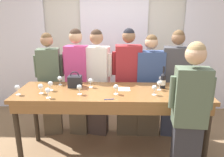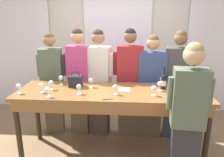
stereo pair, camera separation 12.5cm
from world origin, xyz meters
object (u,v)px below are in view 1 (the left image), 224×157
(tasting_bar, at_px, (112,98))
(wine_glass_near_host, at_px, (17,88))
(wine_glass_front_mid, at_px, (60,79))
(guest_olive_jacket, at_px, (50,84))
(guest_cream_sweater, at_px, (97,82))
(wine_glass_center_right, at_px, (116,87))
(guest_striped_shirt, at_px, (128,82))
(wine_glass_by_handbag, at_px, (79,88))
(wine_glass_by_bottle, at_px, (91,81))
(guest_navy_coat, at_px, (149,86))
(wine_glass_back_mid, at_px, (41,87))
(wine_glass_center_mid, at_px, (48,91))
(wine_glass_back_left, at_px, (161,79))
(handbag, at_px, (75,81))
(wine_glass_back_right, at_px, (50,84))
(wine_glass_front_left, at_px, (183,89))
(guest_pink_top, at_px, (78,81))
(wine_bottle, at_px, (163,80))
(host_pouring, at_px, (189,116))
(guest_beige_cap, at_px, (174,84))
(wine_glass_center_left, at_px, (154,88))
(wine_glass_front_right, at_px, (160,83))

(tasting_bar, xyz_separation_m, wine_glass_near_host, (-1.20, -0.15, 0.19))
(wine_glass_front_mid, xyz_separation_m, guest_olive_jacket, (-0.26, 0.35, -0.19))
(wine_glass_front_mid, xyz_separation_m, guest_cream_sweater, (0.51, 0.35, -0.16))
(tasting_bar, height_order, wine_glass_center_right, wine_glass_center_right)
(wine_glass_near_host, relative_size, guest_striped_shirt, 0.07)
(wine_glass_front_mid, xyz_separation_m, wine_glass_by_handbag, (0.35, -0.39, 0.00))
(wine_glass_by_bottle, bearing_deg, guest_navy_coat, 26.68)
(wine_glass_back_mid, bearing_deg, wine_glass_center_mid, -47.73)
(wine_glass_front_mid, xyz_separation_m, guest_navy_coat, (1.36, 0.35, -0.22))
(wine_glass_back_left, relative_size, wine_glass_by_handbag, 1.00)
(handbag, xyz_separation_m, wine_glass_back_right, (-0.30, -0.16, 0.01))
(wine_glass_by_handbag, bearing_deg, guest_striped_shirt, 48.32)
(wine_glass_back_mid, distance_m, wine_glass_by_handbag, 0.51)
(wine_glass_back_left, bearing_deg, wine_glass_back_right, -169.22)
(wine_glass_front_left, bearing_deg, guest_navy_coat, 111.72)
(wine_glass_near_host, height_order, guest_cream_sweater, guest_cream_sweater)
(wine_glass_back_mid, relative_size, guest_pink_top, 0.07)
(wine_bottle, xyz_separation_m, wine_glass_front_left, (0.19, -0.30, -0.02))
(wine_glass_front_mid, height_order, wine_glass_by_handbag, same)
(guest_cream_sweater, bearing_deg, handbag, -122.34)
(wine_glass_by_handbag, height_order, host_pouring, host_pouring)
(wine_glass_center_mid, height_order, host_pouring, host_pouring)
(wine_glass_near_host, xyz_separation_m, wine_glass_by_handbag, (0.79, 0.03, 0.00))
(wine_glass_front_mid, bearing_deg, wine_glass_by_bottle, -12.56)
(wine_glass_center_mid, relative_size, wine_glass_near_host, 1.00)
(guest_pink_top, height_order, host_pouring, guest_pink_top)
(wine_glass_front_mid, distance_m, wine_glass_back_right, 0.26)
(wine_glass_back_right, height_order, guest_beige_cap, guest_beige_cap)
(wine_glass_front_left, xyz_separation_m, wine_glass_back_mid, (-1.82, 0.05, 0.00))
(wine_glass_back_left, distance_m, guest_olive_jacket, 1.77)
(guest_striped_shirt, bearing_deg, guest_olive_jacket, 180.00)
(wine_glass_back_left, height_order, wine_glass_back_mid, same)
(wine_glass_back_mid, xyz_separation_m, guest_beige_cap, (1.92, 0.72, -0.18))
(wine_glass_back_right, distance_m, guest_beige_cap, 1.93)
(wine_glass_center_mid, bearing_deg, wine_glass_front_left, 3.73)
(wine_glass_center_mid, height_order, wine_glass_by_handbag, same)
(handbag, relative_size, wine_glass_by_handbag, 1.75)
(wine_glass_back_left, relative_size, guest_beige_cap, 0.07)
(wine_glass_center_left, xyz_separation_m, host_pouring, (0.31, -0.45, -0.16))
(wine_glass_center_mid, bearing_deg, wine_glass_front_right, 13.16)
(wine_glass_center_right, bearing_deg, handbag, 154.18)
(tasting_bar, bearing_deg, wine_glass_by_handbag, -163.64)
(wine_bottle, relative_size, wine_glass_back_mid, 2.40)
(wine_glass_front_right, xyz_separation_m, wine_glass_center_right, (-0.59, -0.18, 0.00))
(tasting_bar, relative_size, wine_glass_front_right, 19.67)
(guest_beige_cap, distance_m, host_pouring, 1.19)
(wine_bottle, distance_m, wine_glass_back_left, 0.16)
(wine_glass_front_right, height_order, guest_striped_shirt, guest_striped_shirt)
(wine_glass_near_host, height_order, guest_striped_shirt, guest_striped_shirt)
(wine_glass_by_handbag, xyz_separation_m, guest_beige_cap, (1.41, 0.74, -0.18))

